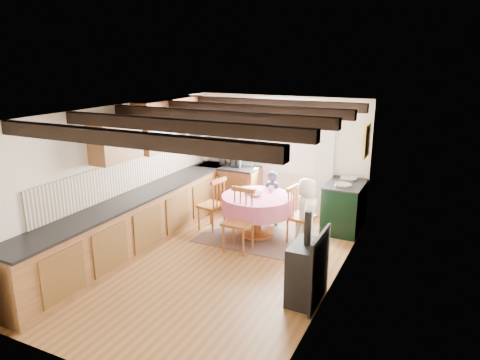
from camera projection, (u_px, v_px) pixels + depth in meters
The scene contains 41 objects.
floor at pixel (218, 262), 6.90m from camera, with size 3.60×5.50×0.00m, color #966435.
ceiling at pixel (216, 110), 6.25m from camera, with size 3.60×5.50×0.00m, color white.
wall_back at pixel (281, 155), 8.96m from camera, with size 3.60×0.00×2.40m, color silver.
wall_front at pixel (81, 265), 4.19m from camera, with size 3.60×0.00×2.40m, color silver.
wall_left at pixel (123, 176), 7.33m from camera, with size 0.00×5.50×2.40m, color silver.
wall_right at pixel (335, 207), 5.83m from camera, with size 0.00×5.50×2.40m, color silver.
beam_a at pixel (124, 139), 4.54m from camera, with size 3.60×0.16×0.16m, color black.
beam_b at pixel (177, 126), 5.41m from camera, with size 3.60×0.16×0.16m, color black.
beam_c at pixel (216, 116), 6.28m from camera, with size 3.60×0.16×0.16m, color black.
beam_d at pixel (245, 109), 7.15m from camera, with size 3.60×0.16×0.16m, color black.
beam_e at pixel (268, 104), 8.01m from camera, with size 3.60×0.16×0.16m, color black.
splash_left at pixel (136, 172), 7.58m from camera, with size 0.02×4.50×0.55m, color beige.
splash_back at pixel (237, 150), 9.36m from camera, with size 1.40×0.02×0.55m, color beige.
base_cabinet_left at pixel (140, 221), 7.41m from camera, with size 0.60×5.30×0.88m, color #925F30.
base_cabinet_back at pixel (229, 187), 9.35m from camera, with size 1.30×0.60×0.88m, color #925F30.
worktop_left at pixel (140, 196), 7.28m from camera, with size 0.64×5.30×0.04m, color black.
worktop_back at pixel (229, 167), 9.21m from camera, with size 1.30×0.64×0.04m, color black.
wall_cabinet_glass at pixel (170, 123), 8.10m from camera, with size 0.34×1.80×0.90m, color #925F30.
wall_cabinet_solid at pixel (116, 139), 6.81m from camera, with size 0.34×0.90×0.70m, color #925F30.
window_frame at pixel (286, 136), 8.80m from camera, with size 1.34×0.03×1.54m, color white.
window_pane at pixel (286, 136), 8.81m from camera, with size 1.20×0.01×1.40m, color white.
curtain_left at pixel (246, 157), 9.22m from camera, with size 0.35×0.10×2.10m, color beige.
curtain_right at pixel (325, 165), 8.51m from camera, with size 0.35×0.10×2.10m, color beige.
curtain_rod at pixel (285, 106), 8.57m from camera, with size 0.03×0.03×2.00m, color black.
wall_picture at pixel (367, 141), 7.70m from camera, with size 0.04×0.50×0.60m, color gold.
wall_plate at pixel (332, 135), 8.37m from camera, with size 0.30×0.30×0.02m, color silver.
rug at pixel (257, 235), 7.92m from camera, with size 1.94×1.51×0.01m, color brown.
dining_table at pixel (257, 216), 7.82m from camera, with size 1.27×1.27×0.76m, color #B4466F, non-canonical shape.
chair_near at pixel (238, 221), 7.19m from camera, with size 0.45×0.47×1.06m, color #955C26, non-canonical shape.
chair_left at pixel (211, 203), 8.11m from camera, with size 0.43×0.46×1.01m, color #955C26, non-canonical shape.
chair_right at pixel (301, 215), 7.53m from camera, with size 0.43×0.45×1.00m, color #955C26, non-canonical shape.
aga_range at pixel (344, 206), 8.09m from camera, with size 0.65×1.00×0.93m, color black, non-canonical shape.
cast_iron_stove at pixel (306, 257), 5.64m from camera, with size 0.38×0.63×1.26m, color black, non-canonical shape.
child_far at pixel (272, 198), 8.31m from camera, with size 0.39×0.26×1.08m, color #2F334C.
child_right at pixel (306, 211), 7.45m from camera, with size 0.58×0.38×1.18m, color white.
bowl_a at pixel (257, 194), 7.70m from camera, with size 0.21×0.21×0.05m, color silver.
bowl_b at pixel (251, 191), 7.86m from camera, with size 0.21×0.21×0.07m, color silver.
cup at pixel (271, 189), 7.96m from camera, with size 0.10×0.10×0.10m, color silver.
canister_tall at pixel (223, 158), 9.29m from camera, with size 0.16×0.16×0.27m, color #262628.
canister_wide at pixel (234, 162), 9.13m from camera, with size 0.16×0.16×0.18m, color #262628.
canister_slim at pixel (239, 161), 9.00m from camera, with size 0.10×0.10×0.28m, color #262628.
Camera 1 is at (3.04, -5.52, 3.12)m, focal length 32.58 mm.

